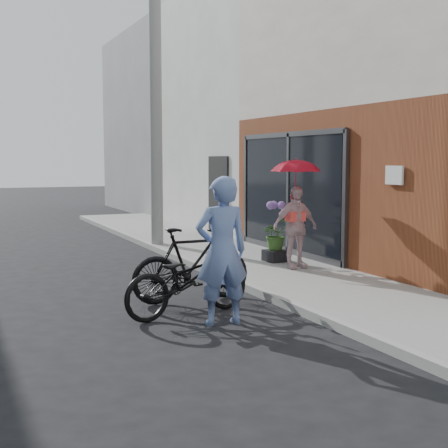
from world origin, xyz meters
TOP-DOWN VIEW (x-y plane):
  - ground at (0.00, 0.00)m, footprint 80.00×80.00m
  - sidewalk at (2.10, 2.00)m, footprint 2.20×24.00m
  - curb at (0.94, 2.00)m, footprint 0.12×24.00m
  - plaster_building at (7.20, 9.00)m, footprint 8.00×6.00m
  - east_building_far at (7.20, 16.00)m, footprint 8.00×8.00m
  - utility_pole at (1.10, 6.00)m, footprint 0.28×0.28m
  - officer at (-0.24, -0.70)m, footprint 0.71×0.50m
  - bike_left at (-0.47, -0.11)m, footprint 1.97×1.01m
  - bike_right at (-0.12, 0.65)m, footprint 1.82×0.53m
  - kimono_woman at (2.35, 1.88)m, footprint 0.87×0.37m
  - parasol at (2.35, 1.88)m, footprint 0.86×0.86m
  - planter at (2.40, 2.66)m, footprint 0.44×0.44m
  - potted_plant at (2.40, 2.66)m, footprint 0.55×0.48m

SIDE VIEW (x-z plane):
  - ground at x=0.00m, z-range 0.00..0.00m
  - sidewalk at x=2.10m, z-range 0.00..0.12m
  - curb at x=0.94m, z-range 0.00..0.12m
  - planter at x=2.40m, z-range 0.12..0.34m
  - bike_left at x=-0.47m, z-range 0.00..0.99m
  - bike_right at x=-0.12m, z-range 0.00..1.09m
  - potted_plant at x=2.40m, z-range 0.34..0.95m
  - kimono_woman at x=2.35m, z-range 0.12..1.60m
  - officer at x=-0.24m, z-range 0.00..1.87m
  - parasol at x=2.35m, z-range 1.60..2.35m
  - plaster_building at x=7.20m, z-range 0.00..7.00m
  - east_building_far at x=7.20m, z-range 0.00..7.00m
  - utility_pole at x=1.10m, z-range 0.00..7.00m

